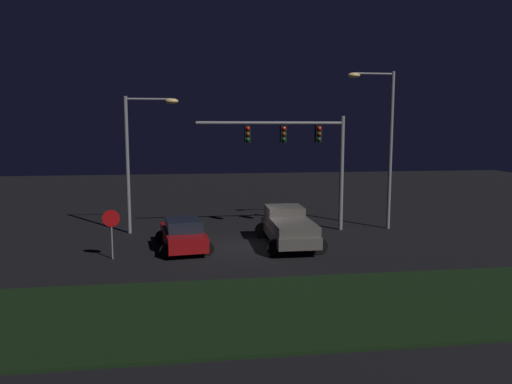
{
  "coord_description": "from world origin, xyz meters",
  "views": [
    {
      "loc": [
        -3.02,
        -23.46,
        5.77
      ],
      "look_at": [
        0.42,
        0.87,
        2.59
      ],
      "focal_mm": 34.25,
      "sensor_mm": 36.0,
      "label": 1
    }
  ],
  "objects_px": {
    "pickup_truck": "(288,225)",
    "stop_sign": "(111,225)",
    "car_sedan": "(183,234)",
    "traffic_signal_gantry": "(300,145)",
    "street_lamp_right": "(383,132)",
    "street_lamp_left": "(139,146)"
  },
  "relations": [
    {
      "from": "pickup_truck",
      "to": "stop_sign",
      "type": "height_order",
      "value": "stop_sign"
    },
    {
      "from": "pickup_truck",
      "to": "car_sedan",
      "type": "height_order",
      "value": "pickup_truck"
    },
    {
      "from": "pickup_truck",
      "to": "traffic_signal_gantry",
      "type": "xyz_separation_m",
      "value": [
        1.31,
        3.2,
        3.9
      ]
    },
    {
      "from": "street_lamp_right",
      "to": "pickup_truck",
      "type": "bearing_deg",
      "value": -152.57
    },
    {
      "from": "car_sedan",
      "to": "street_lamp_left",
      "type": "height_order",
      "value": "street_lamp_left"
    },
    {
      "from": "car_sedan",
      "to": "pickup_truck",
      "type": "bearing_deg",
      "value": -95.37
    },
    {
      "from": "street_lamp_left",
      "to": "stop_sign",
      "type": "relative_size",
      "value": 3.38
    },
    {
      "from": "pickup_truck",
      "to": "traffic_signal_gantry",
      "type": "relative_size",
      "value": 0.65
    },
    {
      "from": "pickup_truck",
      "to": "traffic_signal_gantry",
      "type": "height_order",
      "value": "traffic_signal_gantry"
    },
    {
      "from": "pickup_truck",
      "to": "traffic_signal_gantry",
      "type": "distance_m",
      "value": 5.21
    },
    {
      "from": "pickup_truck",
      "to": "stop_sign",
      "type": "xyz_separation_m",
      "value": [
        -8.33,
        -1.58,
        0.56
      ]
    },
    {
      "from": "car_sedan",
      "to": "street_lamp_right",
      "type": "xyz_separation_m",
      "value": [
        11.31,
        3.36,
        4.86
      ]
    },
    {
      "from": "street_lamp_right",
      "to": "stop_sign",
      "type": "xyz_separation_m",
      "value": [
        -14.44,
        -4.75,
        -4.04
      ]
    },
    {
      "from": "car_sedan",
      "to": "street_lamp_left",
      "type": "relative_size",
      "value": 0.61
    },
    {
      "from": "stop_sign",
      "to": "street_lamp_right",
      "type": "bearing_deg",
      "value": 18.21
    },
    {
      "from": "pickup_truck",
      "to": "stop_sign",
      "type": "bearing_deg",
      "value": 101.06
    },
    {
      "from": "car_sedan",
      "to": "street_lamp_left",
      "type": "bearing_deg",
      "value": 22.13
    },
    {
      "from": "pickup_truck",
      "to": "street_lamp_left",
      "type": "relative_size",
      "value": 0.72
    },
    {
      "from": "pickup_truck",
      "to": "street_lamp_right",
      "type": "xyz_separation_m",
      "value": [
        6.11,
        3.17,
        4.6
      ]
    },
    {
      "from": "traffic_signal_gantry",
      "to": "street_lamp_right",
      "type": "relative_size",
      "value": 0.93
    },
    {
      "from": "street_lamp_right",
      "to": "traffic_signal_gantry",
      "type": "bearing_deg",
      "value": 179.68
    },
    {
      "from": "pickup_truck",
      "to": "car_sedan",
      "type": "bearing_deg",
      "value": 92.35
    }
  ]
}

